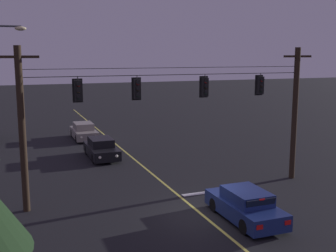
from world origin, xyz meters
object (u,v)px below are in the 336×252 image
(traffic_light_centre, at_px, (205,87))
(car_oncoming_lead, at_px, (101,149))
(traffic_light_leftmost, at_px, (78,91))
(car_oncoming_trailing, at_px, (84,131))
(car_waiting_near_lane, at_px, (245,206))
(traffic_light_right_inner, at_px, (260,85))
(traffic_light_left_inner, at_px, (137,89))

(traffic_light_centre, bearing_deg, car_oncoming_lead, 112.64)
(traffic_light_leftmost, relative_size, car_oncoming_trailing, 0.28)
(traffic_light_leftmost, xyz_separation_m, car_oncoming_trailing, (2.80, 15.97, -4.86))
(car_waiting_near_lane, bearing_deg, traffic_light_centre, 87.97)
(traffic_light_right_inner, xyz_separation_m, car_waiting_near_lane, (-3.52, -4.52, -4.86))
(traffic_light_right_inner, distance_m, car_oncoming_lead, 12.31)
(traffic_light_leftmost, distance_m, car_oncoming_lead, 10.48)
(car_waiting_near_lane, distance_m, car_oncoming_trailing, 20.80)
(car_waiting_near_lane, distance_m, car_oncoming_lead, 13.82)
(traffic_light_left_inner, relative_size, car_oncoming_lead, 0.28)
(traffic_light_leftmost, distance_m, car_oncoming_trailing, 16.93)
(traffic_light_leftmost, distance_m, car_waiting_near_lane, 9.18)
(traffic_light_centre, distance_m, traffic_light_right_inner, 3.36)
(traffic_light_left_inner, distance_m, traffic_light_right_inner, 7.01)
(car_oncoming_lead, bearing_deg, traffic_light_right_inner, -51.46)
(traffic_light_left_inner, xyz_separation_m, car_waiting_near_lane, (3.49, -4.52, -4.86))
(traffic_light_right_inner, distance_m, car_oncoming_trailing, 18.12)
(traffic_light_left_inner, height_order, car_oncoming_trailing, traffic_light_left_inner)
(traffic_light_leftmost, bearing_deg, traffic_light_right_inner, 0.00)
(car_oncoming_lead, relative_size, car_oncoming_trailing, 1.00)
(traffic_light_left_inner, height_order, traffic_light_right_inner, same)
(traffic_light_centre, bearing_deg, traffic_light_left_inner, 180.00)
(traffic_light_leftmost, height_order, traffic_light_right_inner, same)
(traffic_light_centre, xyz_separation_m, car_oncoming_lead, (-3.69, 8.84, -4.86))
(traffic_light_left_inner, distance_m, traffic_light_centre, 3.65)
(traffic_light_right_inner, height_order, car_oncoming_lead, traffic_light_right_inner)
(traffic_light_left_inner, height_order, car_waiting_near_lane, traffic_light_left_inner)
(traffic_light_leftmost, relative_size, traffic_light_centre, 1.00)
(traffic_light_right_inner, height_order, car_waiting_near_lane, traffic_light_right_inner)
(traffic_light_leftmost, distance_m, traffic_light_centre, 6.51)
(car_waiting_near_lane, relative_size, car_oncoming_trailing, 0.98)
(traffic_light_right_inner, bearing_deg, car_oncoming_trailing, 113.86)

